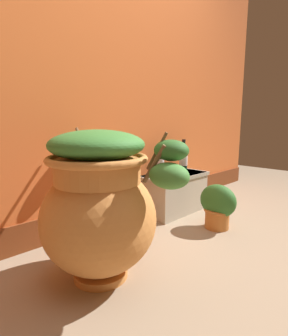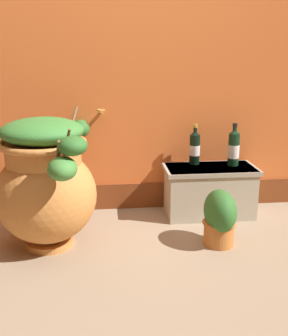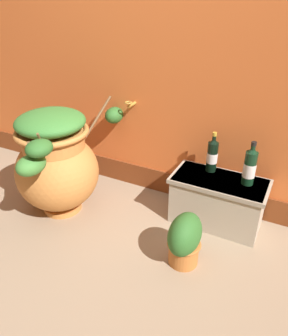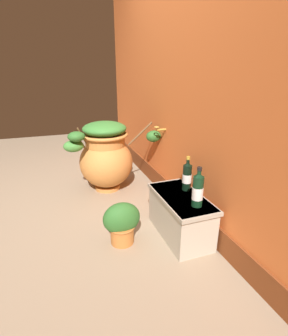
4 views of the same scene
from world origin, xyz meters
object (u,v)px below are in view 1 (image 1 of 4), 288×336
at_px(wine_bottle_left, 183,157).
at_px(potted_shrub, 218,206).
at_px(terracotta_urn, 100,203).
at_px(wine_bottle_middle, 160,160).

relative_size(wine_bottle_left, potted_shrub, 0.87).
bearing_deg(terracotta_urn, wine_bottle_middle, 25.57).
height_order(wine_bottle_left, potted_shrub, wine_bottle_left).
relative_size(terracotta_urn, wine_bottle_left, 3.40).
bearing_deg(wine_bottle_middle, wine_bottle_left, -12.71).
relative_size(wine_bottle_middle, potted_shrub, 0.84).
relative_size(terracotta_urn, wine_bottle_middle, 3.53).
bearing_deg(wine_bottle_left, terracotta_urn, -161.79).
bearing_deg(wine_bottle_left, wine_bottle_middle, 167.29).
bearing_deg(terracotta_urn, potted_shrub, -5.48).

